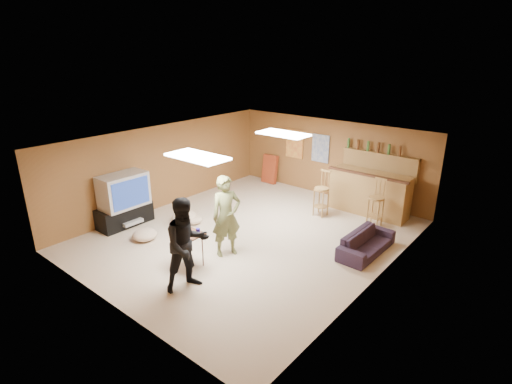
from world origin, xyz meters
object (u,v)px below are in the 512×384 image
Objects in this scene: bar_counter at (369,193)px; tray_table at (190,249)px; person_olive at (226,216)px; tv_body at (123,190)px; sofa at (367,243)px; person_black at (187,245)px.

bar_counter is 4.99m from tray_table.
tv_body is at bearing 124.89° from person_olive.
tv_body is 0.71× the size of sofa.
tray_table is at bearing -170.83° from person_olive.
tv_body is 3.28m from person_black.
person_olive is at bearing 31.73° from person_black.
person_black reaches higher than tv_body.
bar_counter is 2.83× the size of tray_table.
person_olive is at bearing 10.47° from tv_body.
tv_body is at bearing 116.70° from sofa.
person_olive is 1.38m from person_black.
tv_body reaches higher than sofa.
tv_body is at bearing 93.37° from person_black.
bar_counter is (4.15, 4.45, -0.35)m from tv_body.
tv_body is 2.69m from tray_table.
tray_table is at bearing -107.89° from bar_counter.
sofa is (5.06, 2.42, -0.67)m from tv_body.
sofa is at bearing -65.87° from bar_counter.
tray_table reaches higher than sofa.
bar_counter is 5.37m from person_black.
sofa is (1.89, 3.24, -0.63)m from person_black.
person_olive is 0.98m from tray_table.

